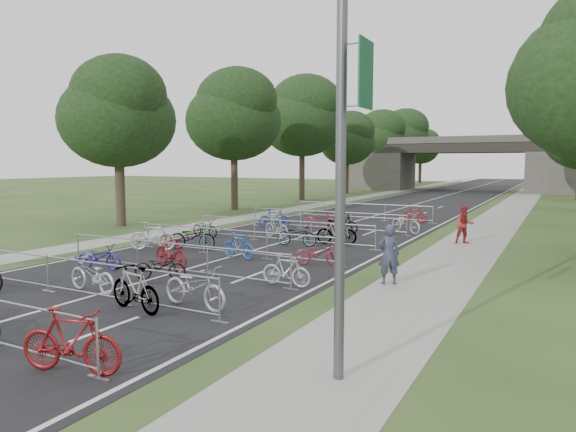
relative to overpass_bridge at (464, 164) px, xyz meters
name	(u,v)px	position (x,y,z in m)	size (l,w,h in m)	color
road	(439,198)	(0.00, -15.00, -3.53)	(11.00, 140.00, 0.01)	black
sidewalk_right	(521,200)	(8.00, -15.00, -3.53)	(3.00, 140.00, 0.01)	gray
sidewalk_left	(372,195)	(-7.50, -15.00, -3.53)	(2.00, 140.00, 0.01)	gray
lane_markings	(439,198)	(0.00, -15.00, -3.53)	(0.12, 140.00, 0.00)	silver
overpass_bridge	(464,164)	(0.00, 0.00, 0.00)	(31.00, 8.00, 7.05)	#413F3A
lamppost	(343,132)	(8.33, -63.00, 0.75)	(0.61, 0.65, 8.21)	#4C4C51
tree_left_0	(118,115)	(-11.39, -49.07, 2.96)	(6.72, 6.72, 10.25)	#33261C
tree_left_1	(234,117)	(-11.39, -37.07, 3.77)	(7.56, 7.56, 11.53)	#33261C
tree_left_2	(303,118)	(-11.39, -25.07, 4.58)	(8.40, 8.40, 12.81)	#33261C
tree_left_3	(347,139)	(-11.39, -13.07, 2.96)	(6.72, 6.72, 10.25)	#33261C
tree_left_4	(379,137)	(-11.39, -1.07, 3.77)	(7.56, 7.56, 11.53)	#33261C
tree_left_5	(403,135)	(-11.39, 10.93, 4.58)	(8.40, 8.40, 12.81)	#33261C
tree_left_6	(421,147)	(-11.39, 22.93, 2.96)	(6.72, 6.72, 10.25)	#33261C
tree_right_6	(576,142)	(13.11, 22.93, 3.39)	(7.17, 7.17, 10.93)	#33261C
barrier_row_1	(84,279)	(0.00, -61.40, -2.99)	(9.70, 0.08, 1.10)	#93959A
barrier_row_2	(171,258)	(0.00, -57.80, -2.99)	(9.70, 0.08, 1.10)	#93959A
barrier_row_3	(234,243)	(0.00, -54.00, -2.99)	(9.70, 0.08, 1.10)	#93959A
barrier_row_4	(282,231)	(0.00, -50.00, -2.99)	(9.70, 0.08, 1.10)	#93959A
barrier_row_5	(325,220)	(0.00, -45.00, -2.99)	(9.70, 0.08, 1.10)	#93959A
barrier_row_6	(362,211)	(0.00, -39.00, -2.99)	(9.70, 0.08, 1.10)	#93959A
bike_3	(71,342)	(4.01, -65.08, -2.93)	(0.56, 2.00, 1.20)	maroon
bike_5	(92,275)	(-0.31, -60.87, -3.01)	(0.69, 1.99, 1.04)	#B1B2B9
bike_6	(135,289)	(2.20, -61.68, -2.94)	(0.55, 1.96, 1.18)	#93959A
bike_7	(195,287)	(3.34, -60.73, -2.97)	(0.75, 2.14, 1.12)	#A5A5AD
bike_8	(99,257)	(-2.66, -58.50, -3.08)	(0.60, 1.73, 0.91)	navy
bike_9	(171,252)	(-0.58, -57.16, -2.95)	(0.55, 1.95, 1.17)	maroon
bike_10	(160,267)	(0.35, -58.74, -3.09)	(0.58, 1.68, 0.88)	black
bike_11	(286,271)	(4.30, -57.54, -3.04)	(0.46, 1.64, 0.99)	#ADADB5
bike_12	(152,237)	(-3.79, -54.63, -2.92)	(0.58, 2.04, 1.22)	#A5A5AD
bike_13	(192,237)	(-2.41, -53.66, -2.99)	(0.72, 2.08, 1.09)	#93959A
bike_14	(238,246)	(0.49, -54.43, -3.03)	(0.47, 1.68, 1.01)	#1C4C9E
bike_15	(318,253)	(3.81, -54.13, -3.09)	(0.59, 1.70, 0.89)	maroon
bike_16	(205,228)	(-4.30, -50.30, -3.07)	(0.61, 1.75, 0.92)	black
bike_17	(276,227)	(-0.79, -49.14, -2.95)	(0.54, 1.93, 1.16)	#9999A0
bike_18	(297,235)	(1.14, -50.67, -3.04)	(0.66, 1.89, 0.99)	#93959A
bike_19	(337,233)	(2.54, -49.41, -2.97)	(0.53, 1.87, 1.12)	#93959A
bike_20	(274,219)	(-3.00, -45.50, -2.99)	(0.51, 1.81, 1.09)	navy
bike_21	(320,220)	(-0.51, -44.62, -3.03)	(0.66, 1.90, 1.00)	maroon
bike_22	(342,224)	(1.37, -45.84, -3.01)	(0.49, 1.75, 1.05)	black
bike_23	(406,223)	(4.30, -44.07, -2.97)	(0.74, 2.13, 1.12)	#A9AAB1
bike_27	(415,215)	(3.49, -39.07, -3.04)	(0.47, 1.66, 1.00)	maroon
pedestrian_a	(389,255)	(6.97, -55.79, -2.60)	(0.68, 0.45, 1.87)	#2F3146
pedestrian_b	(465,225)	(7.68, -46.36, -2.65)	(0.86, 0.67, 1.77)	maroon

